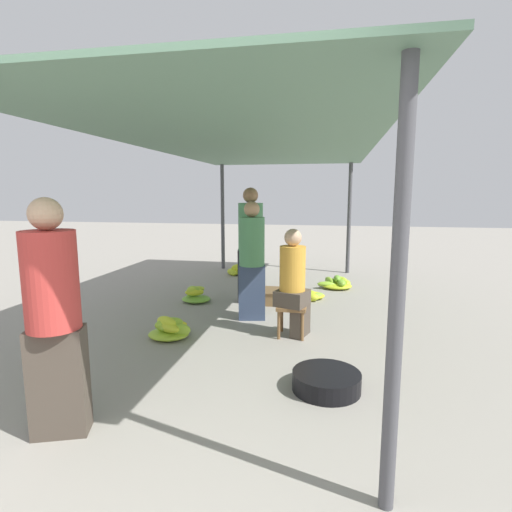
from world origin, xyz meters
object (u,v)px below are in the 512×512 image
(vendor_foreground, at_px, (54,316))
(banana_pile_right_1, at_px, (311,295))
(vendor_seated, at_px, (294,282))
(shopper_walking_mid, at_px, (252,259))
(stool, at_px, (292,311))
(banana_pile_left_2, at_px, (237,271))
(crate_near, at_px, (275,296))
(basin_black, at_px, (326,381))
(shopper_walking_far, at_px, (251,244))
(banana_pile_right_0, at_px, (337,283))
(banana_pile_left_1, at_px, (195,295))
(banana_pile_left_0, at_px, (169,329))

(vendor_foreground, bearing_deg, banana_pile_right_1, 69.36)
(vendor_seated, distance_m, shopper_walking_mid, 0.84)
(stool, xyz_separation_m, banana_pile_right_1, (0.13, 1.77, -0.25))
(banana_pile_left_2, height_order, shopper_walking_mid, shopper_walking_mid)
(crate_near, bearing_deg, banana_pile_left_2, 118.71)
(vendor_seated, height_order, basin_black, vendor_seated)
(shopper_walking_far, bearing_deg, crate_near, 2.72)
(crate_near, bearing_deg, shopper_walking_mid, -102.63)
(stool, height_order, banana_pile_right_0, stool)
(vendor_seated, distance_m, banana_pile_left_1, 2.11)
(stool, xyz_separation_m, banana_pile_left_2, (-1.49, 3.41, -0.22))
(stool, height_order, basin_black, stool)
(banana_pile_right_0, bearing_deg, shopper_walking_far, -138.61)
(stool, xyz_separation_m, banana_pile_left_1, (-1.63, 1.21, -0.20))
(vendor_foreground, xyz_separation_m, vendor_seated, (1.40, 2.26, -0.20))
(basin_black, height_order, banana_pile_right_1, basin_black)
(banana_pile_left_2, relative_size, crate_near, 1.00)
(vendor_seated, bearing_deg, banana_pile_left_1, 143.90)
(basin_black, relative_size, banana_pile_left_2, 1.16)
(banana_pile_right_0, bearing_deg, shopper_walking_mid, -119.37)
(vendor_seated, relative_size, shopper_walking_far, 0.72)
(vendor_seated, relative_size, banana_pile_left_1, 2.85)
(vendor_foreground, height_order, banana_pile_left_1, vendor_foreground)
(vendor_seated, distance_m, crate_near, 1.58)
(banana_pile_left_1, distance_m, shopper_walking_mid, 1.42)
(stool, distance_m, shopper_walking_mid, 0.96)
(vendor_foreground, relative_size, shopper_walking_mid, 1.05)
(vendor_seated, bearing_deg, banana_pile_left_2, 113.88)
(vendor_foreground, height_order, shopper_walking_mid, vendor_foreground)
(banana_pile_left_2, height_order, shopper_walking_far, shopper_walking_far)
(stool, distance_m, banana_pile_right_1, 1.79)
(stool, xyz_separation_m, shopper_walking_far, (-0.79, 1.40, 0.61))
(stool, relative_size, banana_pile_right_1, 0.66)
(basin_black, relative_size, crate_near, 1.16)
(vendor_foreground, distance_m, banana_pile_left_2, 5.72)
(vendor_foreground, bearing_deg, basin_black, 28.46)
(banana_pile_right_1, bearing_deg, shopper_walking_far, -157.95)
(banana_pile_left_1, distance_m, banana_pile_left_2, 2.21)
(vendor_seated, relative_size, banana_pile_left_0, 2.42)
(banana_pile_left_1, xyz_separation_m, banana_pile_right_1, (1.76, 0.56, -0.05))
(banana_pile_left_2, height_order, banana_pile_right_1, banana_pile_left_2)
(shopper_walking_mid, bearing_deg, basin_black, -60.61)
(shopper_walking_far, bearing_deg, shopper_walking_mid, -77.18)
(banana_pile_left_1, height_order, shopper_walking_mid, shopper_walking_mid)
(basin_black, bearing_deg, vendor_seated, 107.99)
(banana_pile_left_2, distance_m, banana_pile_right_0, 2.20)
(shopper_walking_far, bearing_deg, vendor_foreground, -99.30)
(vendor_foreground, relative_size, banana_pile_left_1, 3.68)
(banana_pile_left_2, height_order, crate_near, banana_pile_left_2)
(vendor_foreground, distance_m, crate_near, 3.87)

